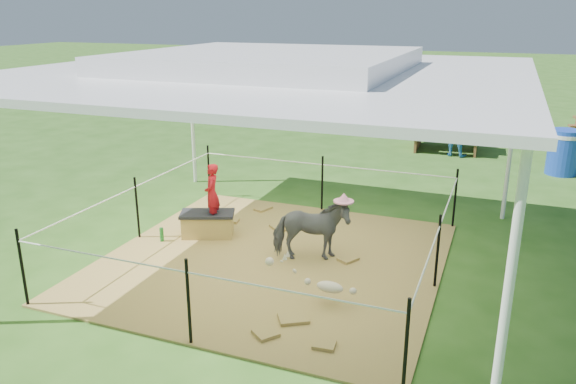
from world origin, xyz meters
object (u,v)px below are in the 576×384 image
(trash_barrel, at_px, (563,152))
(picnic_table_near, at_px, (447,135))
(green_bottle, at_px, (162,234))
(foal, at_px, (330,285))
(distant_person, at_px, (456,130))
(woman, at_px, (212,187))
(straw_bale, at_px, (208,225))
(pony, at_px, (311,230))

(trash_barrel, relative_size, picnic_table_near, 0.54)
(green_bottle, relative_size, foal, 0.24)
(foal, height_order, distant_person, distant_person)
(green_bottle, bearing_deg, woman, 34.70)
(straw_bale, bearing_deg, woman, 0.00)
(pony, bearing_deg, trash_barrel, -51.28)
(straw_bale, relative_size, foal, 0.85)
(trash_barrel, bearing_deg, picnic_table_near, 151.33)
(green_bottle, xyz_separation_m, foal, (2.96, -0.92, 0.14))
(green_bottle, bearing_deg, picnic_table_near, 66.61)
(foal, bearing_deg, pony, 121.85)
(woman, distance_m, pony, 1.75)
(trash_barrel, distance_m, distant_person, 2.48)
(woman, xyz_separation_m, distant_person, (2.97, 6.79, -0.19))
(straw_bale, bearing_deg, trash_barrel, 47.75)
(picnic_table_near, bearing_deg, trash_barrel, -31.46)
(green_bottle, relative_size, pony, 0.20)
(foal, relative_size, picnic_table_near, 0.49)
(woman, relative_size, trash_barrel, 0.95)
(trash_barrel, bearing_deg, foal, -112.19)
(foal, bearing_deg, picnic_table_near, 89.65)
(pony, xyz_separation_m, trash_barrel, (3.60, 6.20, 0.01))
(woman, xyz_separation_m, foal, (2.31, -1.37, -0.55))
(trash_barrel, xyz_separation_m, distant_person, (-2.31, 0.86, 0.15))
(pony, bearing_deg, woman, 59.94)
(straw_bale, bearing_deg, green_bottle, -140.71)
(green_bottle, bearing_deg, distant_person, 63.43)
(woman, height_order, trash_barrel, woman)
(straw_bale, distance_m, distant_person, 7.47)
(trash_barrel, height_order, picnic_table_near, trash_barrel)
(green_bottle, bearing_deg, foal, -17.19)
(foal, height_order, picnic_table_near, picnic_table_near)
(green_bottle, bearing_deg, trash_barrel, 47.06)
(woman, xyz_separation_m, pony, (1.69, -0.27, -0.36))
(pony, xyz_separation_m, distant_person, (1.29, 7.06, 0.17))
(green_bottle, distance_m, picnic_table_near, 8.49)
(green_bottle, bearing_deg, straw_bale, 39.29)
(pony, bearing_deg, picnic_table_near, -28.85)
(straw_bale, height_order, woman, woman)
(green_bottle, distance_m, trash_barrel, 8.72)
(picnic_table_near, bearing_deg, pony, -100.51)
(straw_bale, bearing_deg, pony, -8.44)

